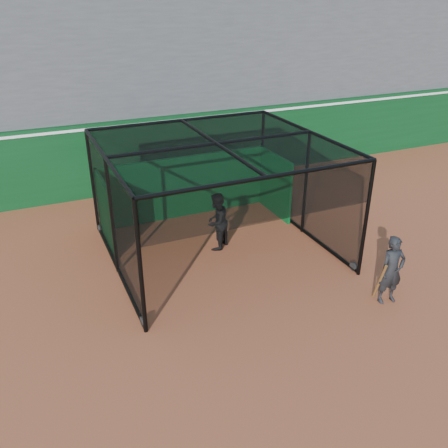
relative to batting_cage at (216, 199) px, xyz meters
name	(u,v)px	position (x,y,z in m)	size (l,w,h in m)	color
ground	(227,331)	(-1.17, -3.26, -1.47)	(120.00, 120.00, 0.00)	brown
outfield_wall	(125,155)	(-1.17, 5.24, -0.19)	(50.00, 0.50, 2.50)	#0A3917
grandstand	(93,45)	(-1.17, 9.01, 3.00)	(50.00, 7.85, 8.95)	#4C4C4F
batting_cage	(216,199)	(0.00, 0.00, 0.00)	(5.48, 5.23, 2.96)	black
batter	(217,222)	(0.04, 0.09, -0.68)	(0.77, 0.60, 1.58)	black
on_deck_player	(392,270)	(2.56, -3.75, -0.67)	(0.64, 0.46, 1.61)	black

